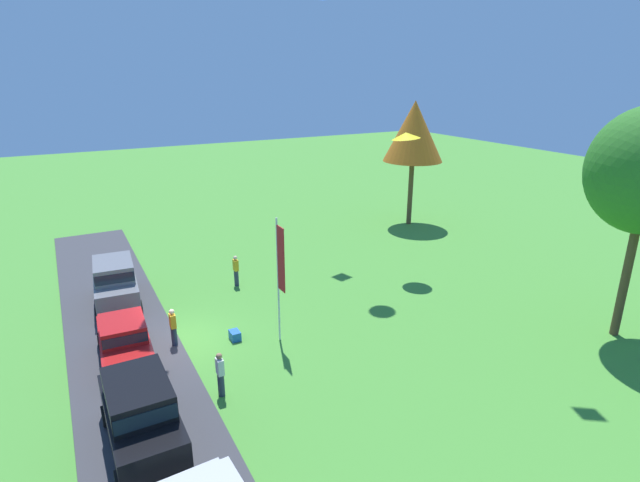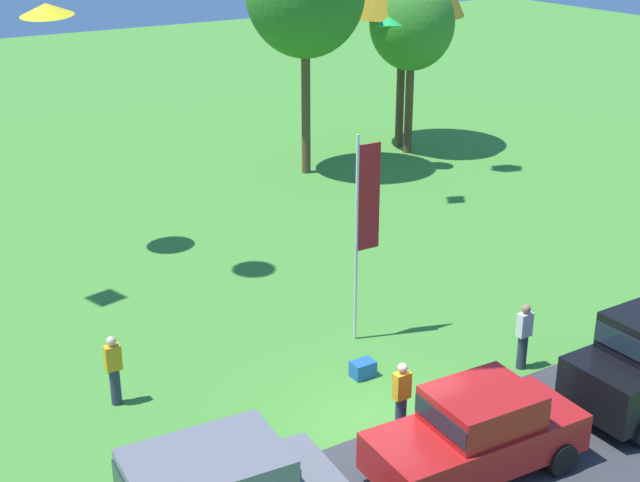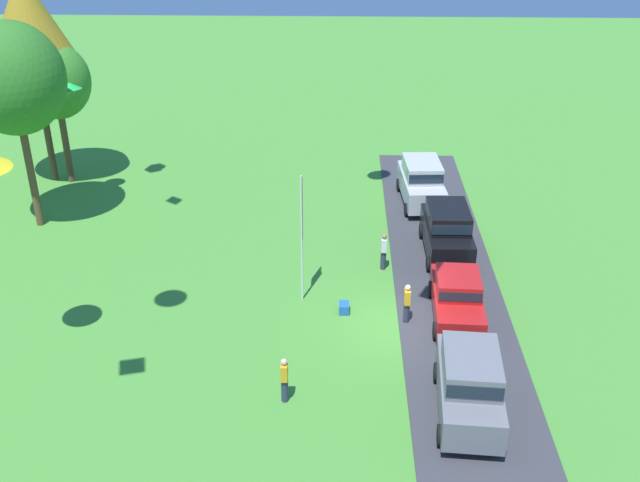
% 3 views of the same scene
% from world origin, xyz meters
% --- Properties ---
extents(ground_plane, '(120.00, 120.00, 0.00)m').
position_xyz_m(ground_plane, '(0.00, 0.00, 0.00)').
color(ground_plane, '#478E33').
extents(pavement_strip, '(36.00, 4.40, 0.06)m').
position_xyz_m(pavement_strip, '(0.00, -2.22, 0.03)').
color(pavement_strip, '#38383D').
rests_on(pavement_strip, ground).
extents(car_sedan_far_end, '(4.48, 2.12, 1.84)m').
position_xyz_m(car_sedan_far_end, '(0.57, -2.27, 1.04)').
color(car_sedan_far_end, red).
rests_on(car_sedan_far_end, ground).
extents(person_beside_suv, '(0.36, 0.24, 1.71)m').
position_xyz_m(person_beside_suv, '(-4.57, 4.08, 0.88)').
color(person_beside_suv, '#2D334C').
rests_on(person_beside_suv, ground).
extents(person_on_lawn, '(0.36, 0.24, 1.71)m').
position_xyz_m(person_on_lawn, '(4.39, 0.40, 0.88)').
color(person_on_lawn, '#2D334C').
rests_on(person_on_lawn, ground).
extents(person_watching_sky, '(0.36, 0.24, 1.71)m').
position_xyz_m(person_watching_sky, '(0.19, -0.30, 0.88)').
color(person_watching_sky, '#2D334C').
rests_on(person_watching_sky, ground).
extents(tree_far_right, '(3.62, 3.62, 7.63)m').
position_xyz_m(tree_far_right, '(13.68, 17.21, 5.61)').
color(tree_far_right, brown).
rests_on(tree_far_right, ground).
extents(flag_banner, '(0.71, 0.08, 5.47)m').
position_xyz_m(flag_banner, '(2.02, 3.81, 3.47)').
color(flag_banner, silver).
rests_on(flag_banner, ground).
extents(cooler_box, '(0.56, 0.40, 0.40)m').
position_xyz_m(cooler_box, '(0.87, 2.11, 0.20)').
color(cooler_box, blue).
rests_on(cooler_box, ground).
extents(kite_delta_over_trees, '(1.60, 1.62, 0.58)m').
position_xyz_m(kite_delta_over_trees, '(11.30, 15.61, 6.07)').
color(kite_delta_over_trees, green).
extents(kite_delta_high_left, '(2.21, 2.22, 0.51)m').
position_xyz_m(kite_delta_high_left, '(-2.63, 13.44, 7.67)').
color(kite_delta_high_left, yellow).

